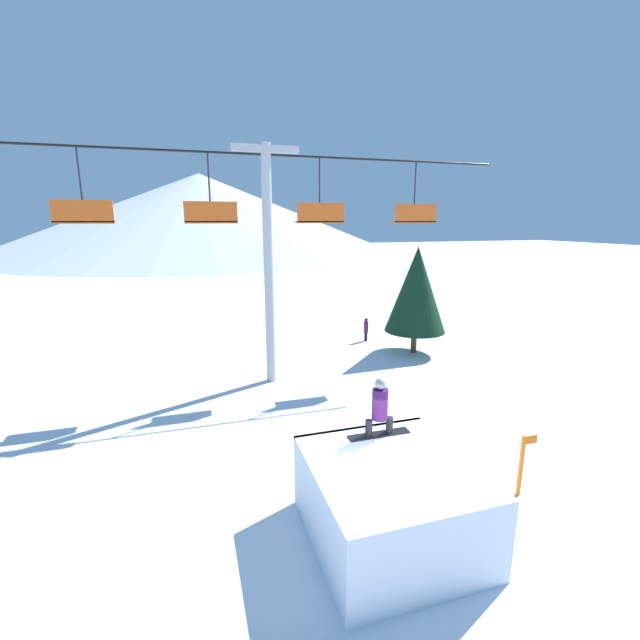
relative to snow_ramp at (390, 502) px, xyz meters
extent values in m
plane|color=white|center=(-0.35, -0.13, -0.82)|extent=(220.00, 220.00, 0.00)
cone|color=silver|center=(-0.35, 82.11, 6.70)|extent=(76.59, 76.59, 15.04)
cube|color=white|center=(0.00, 0.00, 0.00)|extent=(3.05, 3.25, 1.63)
cube|color=silver|center=(0.00, 1.57, 0.78)|extent=(3.05, 0.10, 0.06)
cube|color=black|center=(0.25, 1.12, 0.83)|extent=(1.39, 0.26, 0.03)
cylinder|color=black|center=(0.01, 1.12, 1.02)|extent=(0.15, 0.15, 0.35)
cylinder|color=black|center=(0.50, 1.12, 1.02)|extent=(0.15, 0.15, 0.35)
cylinder|color=#471956|center=(0.25, 1.12, 1.53)|extent=(0.34, 0.34, 0.68)
sphere|color=#B2B2B7|center=(0.25, 1.12, 1.99)|extent=(0.24, 0.24, 0.24)
cylinder|color=#B2B2B7|center=(-0.58, 9.22, 3.60)|extent=(0.36, 0.36, 8.83)
cube|color=#B2B2B7|center=(-0.58, 9.22, 7.81)|extent=(2.40, 0.24, 0.24)
cylinder|color=black|center=(-0.58, 9.22, 7.61)|extent=(18.70, 0.08, 0.08)
cylinder|color=#28282D|center=(-6.54, 9.22, 6.45)|extent=(0.06, 0.06, 2.32)
cube|color=#E05619|center=(-6.54, 9.22, 5.29)|extent=(1.80, 0.44, 0.08)
cube|color=#E05619|center=(-6.54, 9.04, 5.64)|extent=(1.80, 0.08, 0.70)
cylinder|color=#28282D|center=(-2.57, 9.22, 6.45)|extent=(0.06, 0.06, 2.32)
cube|color=#E05619|center=(-2.57, 9.22, 5.29)|extent=(1.80, 0.44, 0.08)
cube|color=#E05619|center=(-2.57, 9.04, 5.64)|extent=(1.80, 0.08, 0.70)
cylinder|color=#28282D|center=(1.40, 9.22, 6.45)|extent=(0.06, 0.06, 2.32)
cube|color=#E05619|center=(1.40, 9.22, 5.29)|extent=(1.80, 0.44, 0.08)
cube|color=#E05619|center=(1.40, 9.04, 5.64)|extent=(1.80, 0.08, 0.70)
cylinder|color=#28282D|center=(5.38, 9.22, 6.45)|extent=(0.06, 0.06, 2.32)
cube|color=#E05619|center=(5.38, 9.22, 5.29)|extent=(1.80, 0.44, 0.08)
cube|color=#E05619|center=(5.38, 9.04, 5.64)|extent=(1.80, 0.08, 0.70)
cylinder|color=#4C3823|center=(6.63, 10.87, -0.28)|extent=(0.27, 0.27, 1.06)
cone|color=black|center=(6.63, 10.87, 2.24)|extent=(2.83, 2.83, 3.99)
cylinder|color=orange|center=(3.45, 0.37, -0.08)|extent=(0.10, 0.10, 1.48)
cube|color=orange|center=(3.63, 0.37, 0.54)|extent=(0.36, 0.02, 0.20)
cylinder|color=black|center=(5.24, 13.40, -0.59)|extent=(0.17, 0.17, 0.45)
cylinder|color=#471956|center=(5.24, 13.40, -0.07)|extent=(0.24, 0.24, 0.60)
sphere|color=#232328|center=(5.24, 13.40, 0.32)|extent=(0.18, 0.18, 0.18)
camera|label=1|loc=(-3.47, -6.57, 5.33)|focal=24.00mm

